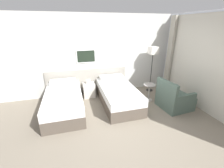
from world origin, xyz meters
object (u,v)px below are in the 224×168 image
bed_near_window (118,95)px  floor_lamp (153,53)px  nightstand (89,90)px  armchair (174,99)px  bed_near_door (64,102)px  side_table (149,89)px

bed_near_window → floor_lamp: size_ratio=1.21×
nightstand → floor_lamp: 2.57m
bed_near_window → armchair: armchair is taller
bed_near_door → armchair: (3.15, -0.71, -0.02)m
floor_lamp → armchair: 1.76m
armchair → floor_lamp: bearing=-3.0°
bed_near_window → side_table: bed_near_window is taller
side_table → armchair: armchair is taller
bed_near_door → bed_near_window: size_ratio=1.00×
floor_lamp → bed_near_door: bearing=-168.5°
floor_lamp → side_table: bearing=-121.4°
bed_near_door → side_table: size_ratio=3.56×
bed_near_window → armchair: size_ratio=2.22×
bed_near_door → bed_near_window: 1.62m
bed_near_window → nightstand: (-0.81, 0.74, -0.04)m
bed_near_door → nightstand: size_ratio=3.23×
bed_near_window → nightstand: size_ratio=3.23×
bed_near_door → side_table: bed_near_door is taller
bed_near_window → nightstand: bearing=137.6°
bed_near_door → side_table: bearing=-1.6°
bed_near_door → floor_lamp: 3.36m
floor_lamp → side_table: 1.32m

